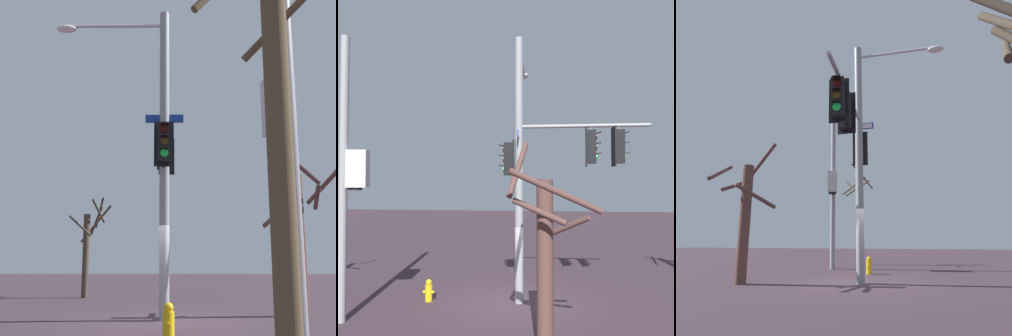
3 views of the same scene
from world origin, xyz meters
TOP-DOWN VIEW (x-y plane):
  - ground_plane at (0.00, 0.00)m, footprint 80.00×80.00m
  - main_signal_pole_assembly at (0.86, 0.22)m, footprint 4.98×3.82m
  - secondary_pole_assembly at (-4.61, -2.23)m, footprint 0.86×0.56m
  - fire_hydrant at (-2.91, -0.10)m, footprint 0.38×0.24m
  - bare_tree_corner at (1.07, -3.87)m, footprint 2.08×2.35m

SIDE VIEW (x-z plane):
  - ground_plane at x=0.00m, z-range 0.00..0.00m
  - fire_hydrant at x=-2.91m, z-range -0.02..0.71m
  - bare_tree_corner at x=1.07m, z-range -0.21..4.83m
  - secondary_pole_assembly at x=-4.61m, z-range 0.10..8.39m
  - main_signal_pole_assembly at x=0.86m, z-range 0.51..9.42m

